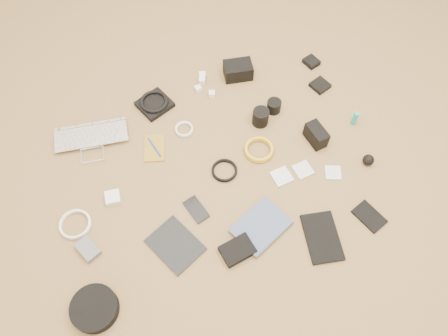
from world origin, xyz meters
name	(u,v)px	position (x,y,z in m)	size (l,w,h in m)	color
laptop	(92,145)	(-0.49, 0.33, 0.01)	(0.34, 0.24, 0.03)	silver
headphone_pouch	(155,104)	(-0.15, 0.45, 0.01)	(0.15, 0.14, 0.03)	black
headphones	(154,102)	(-0.15, 0.45, 0.03)	(0.14, 0.14, 0.02)	black
charger_a	(198,89)	(0.08, 0.46, 0.01)	(0.03, 0.03, 0.03)	silver
charger_b	(202,81)	(0.12, 0.50, 0.01)	(0.03, 0.03, 0.03)	silver
charger_c	(202,76)	(0.13, 0.53, 0.02)	(0.03, 0.03, 0.03)	silver
charger_d	(212,94)	(0.13, 0.41, 0.01)	(0.03, 0.03, 0.03)	silver
dslr_camera	(238,70)	(0.30, 0.48, 0.04)	(0.14, 0.10, 0.08)	black
lens_pouch	(311,62)	(0.69, 0.41, 0.01)	(0.07, 0.07, 0.03)	black
notebook_olive	(155,148)	(-0.23, 0.21, 0.00)	(0.09, 0.15, 0.01)	olive
pen_blue	(154,147)	(-0.23, 0.21, 0.01)	(0.01, 0.01, 0.12)	#152BB2
cable_white_a	(184,130)	(-0.06, 0.26, 0.01)	(0.09, 0.09, 0.01)	white
lens_a	(261,117)	(0.29, 0.17, 0.04)	(0.08, 0.08, 0.08)	black
lens_b	(274,106)	(0.38, 0.21, 0.03)	(0.07, 0.07, 0.06)	black
card_reader	(320,85)	(0.66, 0.26, 0.01)	(0.08, 0.08, 0.02)	black
power_brick	(113,198)	(-0.47, 0.03, 0.01)	(0.06, 0.06, 0.03)	silver
cable_white_b	(76,225)	(-0.65, -0.03, 0.01)	(0.13, 0.13, 0.01)	white
cable_black	(224,171)	(0.03, -0.02, 0.01)	(0.12, 0.12, 0.01)	black
cable_yellow	(259,151)	(0.22, 0.02, 0.01)	(0.14, 0.14, 0.02)	gold
flash	(316,135)	(0.49, -0.02, 0.04)	(0.06, 0.12, 0.09)	black
lens_cleaner	(355,118)	(0.70, 0.00, 0.04)	(0.02, 0.02, 0.08)	teal
battery_charger	(88,249)	(-0.62, -0.16, 0.01)	(0.06, 0.10, 0.03)	#57585C
tablet	(175,245)	(-0.29, -0.27, 0.00)	(0.16, 0.21, 0.01)	black
phone	(196,210)	(-0.15, -0.15, 0.00)	(0.06, 0.12, 0.01)	black
filter_case_left	(282,177)	(0.26, -0.14, 0.01)	(0.08, 0.08, 0.01)	silver
filter_case_mid	(303,170)	(0.36, -0.15, 0.01)	(0.08, 0.08, 0.01)	silver
filter_case_right	(333,173)	(0.48, -0.21, 0.00)	(0.07, 0.07, 0.01)	silver
air_blower	(368,160)	(0.65, -0.22, 0.03)	(0.05, 0.05, 0.05)	black
headphone_case	(95,308)	(-0.65, -0.40, 0.02)	(0.18, 0.18, 0.05)	black
drive_case	(237,250)	(-0.06, -0.39, 0.02)	(0.13, 0.09, 0.03)	black
paperback	(276,240)	(0.10, -0.40, 0.01)	(0.17, 0.22, 0.02)	#3F4F6B
notebook_black_a	(322,237)	(0.29, -0.46, 0.01)	(0.13, 0.22, 0.02)	black
notebook_black_b	(369,216)	(0.52, -0.45, 0.01)	(0.09, 0.13, 0.01)	black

